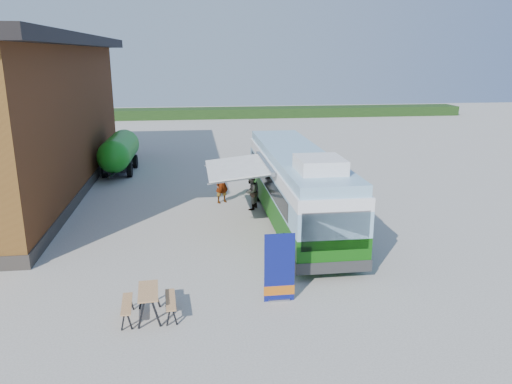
{
  "coord_description": "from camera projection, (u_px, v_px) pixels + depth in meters",
  "views": [
    {
      "loc": [
        -1.17,
        -15.46,
        6.67
      ],
      "look_at": [
        1.21,
        3.24,
        1.4
      ],
      "focal_mm": 35.0,
      "sensor_mm": 36.0,
      "label": 1
    }
  ],
  "objects": [
    {
      "name": "ground",
      "position": [
        232.0,
        259.0,
        16.7
      ],
      "size": [
        100.0,
        100.0,
        0.0
      ],
      "primitive_type": "plane",
      "color": "#BCB7AD",
      "rests_on": "ground"
    },
    {
      "name": "hedge",
      "position": [
        278.0,
        112.0,
        53.85
      ],
      "size": [
        40.0,
        3.0,
        1.0
      ],
      "primitive_type": "cube",
      "color": "#264419",
      "rests_on": "ground"
    },
    {
      "name": "bus",
      "position": [
        297.0,
        184.0,
        19.84
      ],
      "size": [
        2.43,
        11.12,
        3.41
      ],
      "rotation": [
        0.0,
        0.0,
        0.01
      ],
      "color": "#186310",
      "rests_on": "ground"
    },
    {
      "name": "awning",
      "position": [
        241.0,
        165.0,
        19.21
      ],
      "size": [
        2.39,
        3.9,
        0.49
      ],
      "rotation": [
        0.0,
        0.0,
        0.01
      ],
      "color": "white",
      "rests_on": "ground"
    },
    {
      "name": "banner",
      "position": [
        279.0,
        274.0,
        13.69
      ],
      "size": [
        0.87,
        0.18,
        1.99
      ],
      "rotation": [
        0.0,
        0.0,
        0.01
      ],
      "color": "navy",
      "rests_on": "ground"
    },
    {
      "name": "picnic_table",
      "position": [
        149.0,
        297.0,
        12.87
      ],
      "size": [
        1.45,
        1.31,
        0.78
      ],
      "rotation": [
        0.0,
        0.0,
        0.07
      ],
      "color": "tan",
      "rests_on": "ground"
    },
    {
      "name": "person_a",
      "position": [
        222.0,
        184.0,
        22.81
      ],
      "size": [
        0.77,
        0.67,
        1.78
      ],
      "primitive_type": "imported",
      "rotation": [
        0.0,
        0.0,
        0.47
      ],
      "color": "#999999",
      "rests_on": "ground"
    },
    {
      "name": "person_b",
      "position": [
        251.0,
        192.0,
        21.84
      ],
      "size": [
        0.89,
        0.96,
        1.58
      ],
      "primitive_type": "imported",
      "rotation": [
        0.0,
        0.0,
        -2.05
      ],
      "color": "#999999",
      "rests_on": "ground"
    },
    {
      "name": "slurry_tanker",
      "position": [
        119.0,
        151.0,
        28.52
      ],
      "size": [
        1.85,
        5.95,
        2.2
      ],
      "rotation": [
        0.0,
        0.0,
        -0.02
      ],
      "color": "#1A931D",
      "rests_on": "ground"
    }
  ]
}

